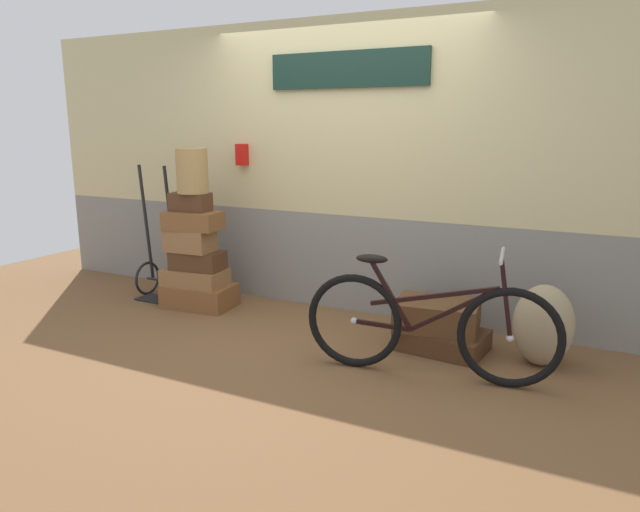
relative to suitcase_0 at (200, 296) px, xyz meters
name	(u,v)px	position (x,y,z in m)	size (l,w,h in m)	color
ground	(301,337)	(1.21, -0.22, -0.13)	(8.77, 5.20, 0.06)	brown
station_building	(347,168)	(1.22, 0.63, 1.19)	(6.77, 0.74, 2.58)	gray
suitcase_0	(200,296)	(0.00, 0.00, 0.00)	(0.63, 0.41, 0.21)	brown
suitcase_1	(195,277)	(-0.03, -0.01, 0.18)	(0.57, 0.35, 0.15)	olive
suitcase_2	(198,260)	(0.00, -0.01, 0.34)	(0.48, 0.27, 0.17)	#4C2D19
suitcase_3	(190,240)	(-0.06, -0.03, 0.53)	(0.43, 0.27, 0.21)	olive
suitcase_4	(193,220)	(-0.02, -0.02, 0.72)	(0.50, 0.30, 0.16)	brown
suitcase_5	(190,202)	(-0.05, -0.01, 0.88)	(0.36, 0.20, 0.17)	#4C2D19
suitcase_6	(442,340)	(2.33, -0.03, -0.03)	(0.64, 0.45, 0.15)	#4C2D19
suitcase_7	(437,315)	(2.27, -0.01, 0.16)	(0.61, 0.43, 0.22)	brown
wicker_basket	(192,171)	(-0.02, -0.01, 1.17)	(0.28, 0.28, 0.40)	#A8844C
luggage_trolley	(160,269)	(-0.53, 0.07, 0.18)	(0.40, 0.39, 1.30)	black
burlap_sack	(543,325)	(3.03, 0.01, 0.19)	(0.42, 0.35, 0.59)	#9E8966
bicycle	(428,326)	(2.36, -0.55, 0.25)	(1.70, 0.46, 0.89)	black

